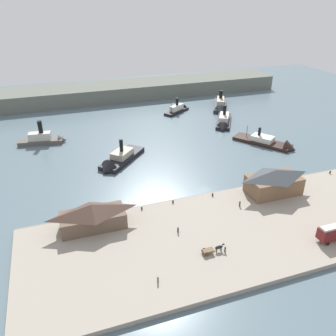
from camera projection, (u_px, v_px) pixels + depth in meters
ground_plane at (205, 190)px, 106.78m from camera, size 320.00×320.00×0.00m
quay_promenade at (241, 230)px, 88.06m from camera, size 110.00×36.00×1.20m
seawall_edge at (210, 195)px, 103.53m from camera, size 110.00×0.80×1.00m
ferry_shed_customs_shed at (93, 216)px, 86.84m from camera, size 16.61×7.71×6.78m
ferry_shed_central_terminal at (274, 181)px, 101.52m from camera, size 15.83×8.94×7.59m
horse_cart at (212, 249)px, 79.29m from camera, size 5.55×1.60×1.87m
pedestrian_near_cart at (225, 249)px, 79.66m from camera, size 0.39×0.39×1.57m
pedestrian_near_east_shed at (158, 280)px, 71.33m from camera, size 0.40×0.40×1.60m
pedestrian_near_west_shed at (240, 204)px, 96.42m from camera, size 0.44×0.44×1.78m
pedestrian_walking_west at (178, 230)px, 86.03m from camera, size 0.40×0.40×1.63m
mooring_post_east at (142, 208)px, 95.21m from camera, size 0.44×0.44×0.90m
mooring_post_center_west at (213, 194)px, 101.44m from camera, size 0.44×0.44×0.90m
mooring_post_west at (173, 201)px, 98.16m from camera, size 0.44×0.44×0.90m
mooring_post_center_east at (330, 172)px, 113.72m from camera, size 0.44×0.44×0.90m
ferry_moored_east at (220, 106)px, 178.40m from camera, size 16.64×24.26×10.67m
ferry_outer_harbor at (272, 144)px, 136.51m from camera, size 19.72×24.32×8.86m
ferry_approaching_east at (118, 161)px, 122.24m from camera, size 20.59×21.22×10.70m
ferry_near_quay at (45, 139)px, 138.54m from camera, size 19.24×7.66×10.97m
ferry_moored_west at (179, 109)px, 174.80m from camera, size 16.39×13.03×8.84m
ferry_departing_north at (223, 122)px, 157.50m from camera, size 16.54×22.61×10.29m
far_headland at (126, 90)px, 197.15m from camera, size 180.00×24.00×8.00m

